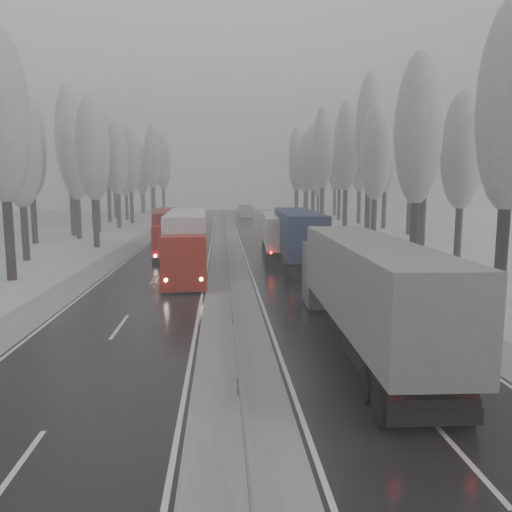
{
  "coord_description": "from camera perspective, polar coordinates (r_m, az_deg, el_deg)",
  "views": [
    {
      "loc": [
        -0.5,
        -10.79,
        6.45
      ],
      "look_at": [
        1.62,
        19.66,
        2.2
      ],
      "focal_mm": 35.0,
      "sensor_mm": 36.0,
      "label": 1
    }
  ],
  "objects": [
    {
      "name": "box_truck_distant",
      "position": [
        103.74,
        -1.28,
        5.14
      ],
      "size": [
        2.86,
        7.63,
        2.79
      ],
      "rotation": [
        0.0,
        0.0,
        0.08
      ],
      "color": "#ADAFB4",
      "rests_on": "ground"
    },
    {
      "name": "tree_22",
      "position": [
        59.17,
        13.53,
        11.38
      ],
      "size": [
        3.6,
        3.6,
        15.86
      ],
      "color": "black",
      "rests_on": "ground"
    },
    {
      "name": "tree_37",
      "position": [
        123.47,
        7.59,
        9.76
      ],
      "size": [
        3.6,
        3.6,
        16.37
      ],
      "color": "black",
      "rests_on": "ground"
    },
    {
      "name": "tree_20",
      "position": [
        49.63,
        18.19,
        11.81
      ],
      "size": [
        3.6,
        3.6,
        15.71
      ],
      "color": "black",
      "rests_on": "ground"
    },
    {
      "name": "truck_cream_box",
      "position": [
        46.88,
        2.37,
        2.82
      ],
      "size": [
        3.16,
        15.37,
        3.92
      ],
      "rotation": [
        0.0,
        0.0,
        -0.05
      ],
      "color": "#9E9B8C",
      "rests_on": "ground"
    },
    {
      "name": "tree_38",
      "position": [
        129.06,
        4.67,
        10.18
      ],
      "size": [
        3.6,
        3.6,
        17.97
      ],
      "color": "black",
      "rests_on": "ground"
    },
    {
      "name": "tree_70",
      "position": [
        91.47,
        -14.18,
        10.55
      ],
      "size": [
        3.6,
        3.6,
        17.09
      ],
      "color": "black",
      "rests_on": "ground"
    },
    {
      "name": "carriageway_right",
      "position": [
        41.69,
        4.0,
        -0.97
      ],
      "size": [
        7.5,
        200.0,
        0.03
      ],
      "primitive_type": "cube",
      "color": "black",
      "rests_on": "ground"
    },
    {
      "name": "tree_34",
      "position": [
        108.44,
        4.72,
        10.5
      ],
      "size": [
        3.6,
        3.6,
        17.63
      ],
      "color": "black",
      "rests_on": "ground"
    },
    {
      "name": "tree_60",
      "position": [
        48.28,
        -25.39,
        10.9
      ],
      "size": [
        3.6,
        3.6,
        14.84
      ],
      "color": "black",
      "rests_on": "ground"
    },
    {
      "name": "tree_26",
      "position": [
        74.5,
        10.3,
        12.15
      ],
      "size": [
        3.6,
        3.6,
        18.78
      ],
      "color": "black",
      "rests_on": "ground"
    },
    {
      "name": "tree_63",
      "position": [
        62.45,
        -24.46,
        11.31
      ],
      "size": [
        3.6,
        3.6,
        16.88
      ],
      "color": "black",
      "rests_on": "ground"
    },
    {
      "name": "tree_66",
      "position": [
        75.31,
        -17.82,
        10.13
      ],
      "size": [
        3.6,
        3.6,
        15.23
      ],
      "color": "black",
      "rests_on": "ground"
    },
    {
      "name": "median_slush",
      "position": [
        41.29,
        -3.24,
        -1.05
      ],
      "size": [
        3.0,
        200.0,
        0.04
      ],
      "primitive_type": "cube",
      "color": "#A6A8AE",
      "rests_on": "ground"
    },
    {
      "name": "tree_33",
      "position": [
        105.99,
        7.14,
        9.38
      ],
      "size": [
        3.6,
        3.6,
        14.33
      ],
      "color": "black",
      "rests_on": "ground"
    },
    {
      "name": "tree_23",
      "position": [
        64.95,
        17.78,
        9.6
      ],
      "size": [
        3.6,
        3.6,
        13.55
      ],
      "color": "black",
      "rests_on": "ground"
    },
    {
      "name": "tree_68",
      "position": [
        81.61,
        -15.61,
        10.65
      ],
      "size": [
        3.6,
        3.6,
        16.65
      ],
      "color": "black",
      "rests_on": "ground"
    },
    {
      "name": "tree_27",
      "position": [
        80.28,
        14.62,
        11.18
      ],
      "size": [
        3.6,
        3.6,
        17.62
      ],
      "color": "black",
      "rests_on": "ground"
    },
    {
      "name": "tree_24",
      "position": [
        64.84,
        12.9,
        13.69
      ],
      "size": [
        3.6,
        3.6,
        20.49
      ],
      "color": "black",
      "rests_on": "ground"
    },
    {
      "name": "tree_65",
      "position": [
        70.54,
        -20.55,
        12.39
      ],
      "size": [
        3.6,
        3.6,
        19.48
      ],
      "color": "black",
      "rests_on": "ground"
    },
    {
      "name": "tree_64",
      "position": [
        66.03,
        -19.92,
        10.5
      ],
      "size": [
        3.6,
        3.6,
        15.42
      ],
      "color": "black",
      "rests_on": "ground"
    },
    {
      "name": "tree_69",
      "position": [
        86.68,
        -18.31,
        11.51
      ],
      "size": [
        3.6,
        3.6,
        19.35
      ],
      "color": "black",
      "rests_on": "ground"
    },
    {
      "name": "shoulder_right",
      "position": [
        42.65,
        10.6,
        -0.88
      ],
      "size": [
        2.4,
        200.0,
        0.04
      ],
      "primitive_type": "cube",
      "color": "#A6A8AE",
      "rests_on": "ground"
    },
    {
      "name": "tree_58",
      "position": [
        38.54,
        -27.12,
        14.01
      ],
      "size": [
        3.6,
        3.6,
        17.21
      ],
      "color": "black",
      "rests_on": "ground"
    },
    {
      "name": "ground",
      "position": [
        12.58,
        -1.24,
        -22.92
      ],
      "size": [
        260.0,
        260.0,
        0.0
      ],
      "primitive_type": "plane",
      "color": "silver",
      "rests_on": "ground"
    },
    {
      "name": "tree_32",
      "position": [
        101.56,
        5.84,
        10.55
      ],
      "size": [
        3.6,
        3.6,
        17.33
      ],
      "color": "black",
      "rests_on": "ground"
    },
    {
      "name": "tree_16",
      "position": [
        30.97,
        27.17,
        14.91
      ],
      "size": [
        3.6,
        3.6,
        16.53
      ],
      "color": "black",
      "rests_on": "ground"
    },
    {
      "name": "tree_18",
      "position": [
        40.91,
        18.08,
        13.51
      ],
      "size": [
        3.6,
        3.6,
        16.58
      ],
      "color": "black",
      "rests_on": "ground"
    },
    {
      "name": "tree_29",
      "position": [
        90.21,
        11.82,
        11.08
      ],
      "size": [
        3.6,
        3.6,
        18.11
      ],
      "color": "black",
      "rests_on": "ground"
    },
    {
      "name": "truck_blue_box",
      "position": [
        40.79,
        4.61,
        2.55
      ],
      "size": [
        3.57,
        17.8,
        4.54
      ],
      "rotation": [
        0.0,
        0.0,
        -0.04
      ],
      "color": "#1C2747",
      "rests_on": "ground"
    },
    {
      "name": "tree_25",
      "position": [
        70.77,
        17.42,
        12.49
      ],
      "size": [
        3.6,
        3.6,
        19.44
      ],
      "color": "black",
      "rests_on": "ground"
    },
    {
      "name": "tree_74",
      "position": [
        111.25,
        -11.71,
        10.97
      ],
      "size": [
        3.6,
        3.6,
        19.68
      ],
      "color": "black",
      "rests_on": "ground"
    },
    {
      "name": "tree_73",
      "position": [
        105.6,
        -15.87,
        10.15
      ],
      "size": [
        3.6,
        3.6,
        17.22
      ],
      "color": "black",
      "rests_on": "ground"
    },
    {
      "name": "truck_red_white",
      "position": [
        37.95,
        -7.91,
        2.1
      ],
      "size": [
        3.48,
        17.77,
        4.53
      ],
      "rotation": [
        0.0,
        0.0,
        0.04
      ],
      "color": "#A11508",
      "rests_on": "ground"
    },
    {
      "name": "truck_red_red",
      "position": [
        49.28,
        -10.03,
        3.12
      ],
      "size": [
        4.03,
        16.32,
        4.15
      ],
      "rotation": [
        0.0,
        0.0,
        0.09
      ],
      "color": "red",
      "rests_on": "ground"
    },
    {
      "name": "tree_30",
      "position": [
        94.19,
        6.59,
        10.96
      ],
      "size": [
        3.6,
        3.6,
        17.86
      ],
      "color": "black",
      "rests_on": "ground"
    },
    {
      "name": "tree_76",
      "position": [
        120.4,
        -10.61,
        10.41
      ],
      "size": [
        3.6,
        3.6,
        18.55
      ],
      "color": "black",
      "rests_on": "ground"
    },
    {
      "name": "tree_77",
      "position": [
        125.01,
        -12.96,
        9.01
      ],
      "size": [
        3.6,
        3.6,
        14.32
      ],
      "color": "black",
      "rests_on": "ground"
    },
    {
      "name": "tree_31",
      "position": [
        99.34,
        9.58,
        11.0
      ],
      "size": [
        3.6,
        3.6,
        18.58
      ],
      "color": "black",
      "rests_on": "ground"
    },
    {
      "name": "carriageway_left",
      "position": [
        41.56,
        -10.49,
        -1.11
      ],
      "size": [
        7.5,
        200.0,
        0.03
      ],
      "primitive_type": "cube",
      "color": "black",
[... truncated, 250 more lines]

